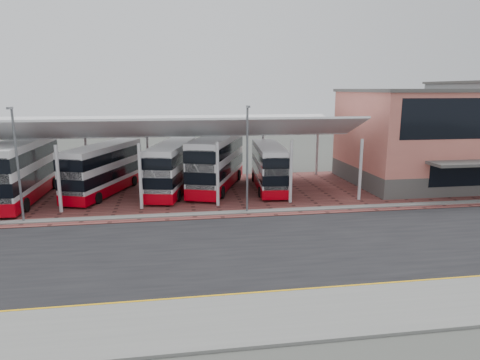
# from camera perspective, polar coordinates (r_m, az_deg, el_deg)

# --- Properties ---
(ground) EXTENTS (140.00, 140.00, 0.00)m
(ground) POSITION_cam_1_polar(r_m,az_deg,el_deg) (26.49, -1.00, -8.36)
(ground) COLOR #40423D
(road) EXTENTS (120.00, 14.00, 0.02)m
(road) POSITION_cam_1_polar(r_m,az_deg,el_deg) (25.56, -0.68, -9.11)
(road) COLOR black
(road) RESTS_ON ground
(forecourt) EXTENTS (72.00, 16.00, 0.06)m
(forecourt) POSITION_cam_1_polar(r_m,az_deg,el_deg) (39.08, -0.74, -1.58)
(forecourt) COLOR brown
(forecourt) RESTS_ON ground
(sidewalk) EXTENTS (120.00, 4.00, 0.14)m
(sidewalk) POSITION_cam_1_polar(r_m,az_deg,el_deg) (18.40, 3.09, -17.83)
(sidewalk) COLOR slate
(sidewalk) RESTS_ON ground
(north_kerb) EXTENTS (120.00, 0.80, 0.14)m
(north_kerb) POSITION_cam_1_polar(r_m,az_deg,el_deg) (32.30, -2.53, -4.45)
(north_kerb) COLOR slate
(north_kerb) RESTS_ON ground
(yellow_line_near) EXTENTS (120.00, 0.12, 0.01)m
(yellow_line_near) POSITION_cam_1_polar(r_m,az_deg,el_deg) (20.14, 1.87, -15.16)
(yellow_line_near) COLOR #EEAD10
(yellow_line_near) RESTS_ON road
(yellow_line_far) EXTENTS (120.00, 0.12, 0.01)m
(yellow_line_far) POSITION_cam_1_polar(r_m,az_deg,el_deg) (20.41, 1.71, -14.78)
(yellow_line_far) COLOR #EEAD10
(yellow_line_far) RESTS_ON road
(canopy) EXTENTS (37.00, 11.63, 7.07)m
(canopy) POSITION_cam_1_polar(r_m,az_deg,el_deg) (38.76, -12.83, 6.66)
(canopy) COLOR silver
(canopy) RESTS_ON ground
(terminal) EXTENTS (18.40, 14.40, 9.25)m
(terminal) POSITION_cam_1_polar(r_m,az_deg,el_deg) (46.92, 25.48, 5.29)
(terminal) COLOR #4F4D4A
(terminal) RESTS_ON ground
(lamp_west) EXTENTS (0.16, 0.90, 8.07)m
(lamp_west) POSITION_cam_1_polar(r_m,az_deg,el_deg) (32.99, -27.58, 2.18)
(lamp_west) COLOR slate
(lamp_west) RESTS_ON ground
(lamp_east) EXTENTS (0.16, 0.90, 8.07)m
(lamp_east) POSITION_cam_1_polar(r_m,az_deg,el_deg) (31.71, 0.98, 3.20)
(lamp_east) COLOR slate
(lamp_east) RESTS_ON ground
(bus_1) EXTENTS (3.16, 12.10, 4.97)m
(bus_1) POSITION_cam_1_polar(r_m,az_deg,el_deg) (39.98, -27.11, 1.06)
(bus_1) COLOR silver
(bus_1) RESTS_ON forecourt
(bus_2) EXTENTS (5.94, 10.81, 4.38)m
(bus_2) POSITION_cam_1_polar(r_m,az_deg,el_deg) (39.77, -17.72, 1.33)
(bus_2) COLOR silver
(bus_2) RESTS_ON forecourt
(bus_3) EXTENTS (4.85, 11.00, 4.42)m
(bus_3) POSITION_cam_1_polar(r_m,az_deg,el_deg) (39.05, -9.00, 1.60)
(bus_3) COLOR silver
(bus_3) RESTS_ON forecourt
(bus_4) EXTENTS (6.53, 12.09, 4.89)m
(bus_4) POSITION_cam_1_polar(r_m,az_deg,el_deg) (40.03, -3.09, 2.33)
(bus_4) COLOR silver
(bus_4) RESTS_ON forecourt
(bus_5) EXTENTS (3.26, 10.18, 4.12)m
(bus_5) POSITION_cam_1_polar(r_m,az_deg,el_deg) (39.91, 3.86, 1.73)
(bus_5) COLOR silver
(bus_5) RESTS_ON forecourt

